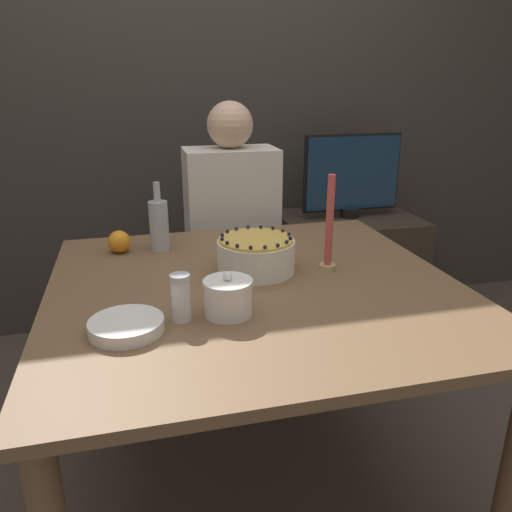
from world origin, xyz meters
The scene contains 13 objects.
ground_plane centered at (0.00, 0.00, 0.00)m, with size 12.00×12.00×0.00m, color #4C4238.
wall_behind centered at (0.00, 1.40, 1.30)m, with size 8.00×0.05×2.60m.
dining_table centered at (0.00, 0.00, 0.65)m, with size 1.21×1.17×0.76m.
cake centered at (0.03, 0.10, 0.82)m, with size 0.25×0.25×0.12m.
sugar_bowl centered at (-0.12, -0.18, 0.81)m, with size 0.13×0.13×0.12m.
sugar_shaker centered at (-0.24, -0.19, 0.83)m, with size 0.05×0.05×0.13m.
plate_stack centered at (-0.38, -0.22, 0.78)m, with size 0.18×0.18×0.03m.
candle centered at (0.25, 0.06, 0.89)m, with size 0.05×0.05×0.31m.
bottle centered at (-0.26, 0.39, 0.86)m, with size 0.07×0.07×0.25m.
orange_fruit_0 centered at (-0.40, 0.39, 0.80)m, with size 0.08×0.08×0.08m.
person_man_blue_shirt centered at (0.09, 0.79, 0.55)m, with size 0.40×0.34×1.26m.
side_cabinet centered at (0.80, 1.09, 0.32)m, with size 0.73×0.53×0.63m.
tv_monitor centered at (0.80, 1.09, 0.86)m, with size 0.54×0.10×0.44m.
Camera 1 is at (-0.33, -1.34, 1.35)m, focal length 35.00 mm.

